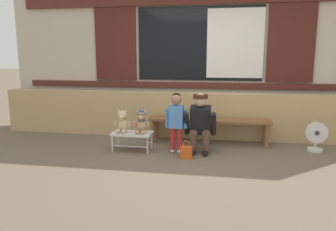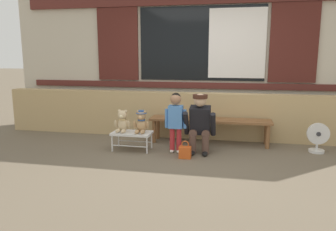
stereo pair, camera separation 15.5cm
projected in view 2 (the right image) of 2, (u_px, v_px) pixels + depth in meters
The scene contains 11 objects.
ground_plane at pixel (186, 161), 4.74m from camera, with size 60.00×60.00×0.00m, color brown.
brick_low_wall at pixel (198, 115), 6.03m from camera, with size 7.61×0.25×0.85m, color tan.
shop_facade at pixel (202, 46), 6.30m from camera, with size 7.76×0.26×3.40m.
wooden_bench_long at pixel (210, 123), 5.64m from camera, with size 2.10×0.40×0.44m.
small_display_bench at pixel (132, 134), 5.26m from camera, with size 0.64×0.36×0.30m.
teddy_bear_plain at pixel (122, 122), 5.26m from camera, with size 0.28×0.26×0.36m.
teddy_bear_with_hat at pixel (141, 122), 5.20m from camera, with size 0.28×0.27×0.36m.
child_standing at pixel (176, 116), 5.07m from camera, with size 0.35×0.18×0.96m.
adult_crouching at pixel (201, 123), 5.10m from camera, with size 0.50×0.49×0.95m.
handbag_on_ground at pixel (185, 152), 4.86m from camera, with size 0.18×0.11×0.27m.
floor_fan at pixel (318, 138), 5.13m from camera, with size 0.34×0.24×0.48m.
Camera 2 is at (0.65, -4.50, 1.53)m, focal length 34.54 mm.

